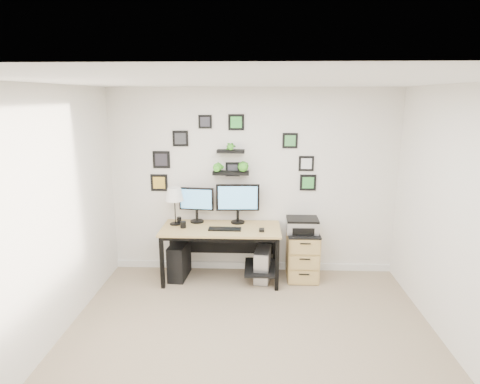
{
  "coord_description": "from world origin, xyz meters",
  "views": [
    {
      "loc": [
        0.05,
        -3.5,
        2.48
      ],
      "look_at": [
        -0.17,
        1.83,
        1.2
      ],
      "focal_mm": 30.0,
      "sensor_mm": 36.0,
      "label": 1
    }
  ],
  "objects_px": {
    "file_cabinet": "(302,255)",
    "printer": "(302,225)",
    "monitor_right": "(238,200)",
    "table_lamp": "(174,195)",
    "monitor_left": "(196,202)",
    "pc_tower_black": "(179,260)",
    "mug": "(183,225)",
    "desk": "(224,235)",
    "pc_tower_grey": "(263,264)"
  },
  "relations": [
    {
      "from": "desk",
      "to": "monitor_left",
      "type": "bearing_deg",
      "value": 153.98
    },
    {
      "from": "printer",
      "to": "pc_tower_black",
      "type": "bearing_deg",
      "value": -178.26
    },
    {
      "from": "monitor_left",
      "to": "pc_tower_black",
      "type": "relative_size",
      "value": 1.01
    },
    {
      "from": "desk",
      "to": "table_lamp",
      "type": "distance_m",
      "value": 0.87
    },
    {
      "from": "file_cabinet",
      "to": "printer",
      "type": "xyz_separation_m",
      "value": [
        -0.02,
        0.01,
        0.43
      ]
    },
    {
      "from": "desk",
      "to": "pc_tower_black",
      "type": "height_order",
      "value": "desk"
    },
    {
      "from": "monitor_right",
      "to": "mug",
      "type": "distance_m",
      "value": 0.82
    },
    {
      "from": "pc_tower_grey",
      "to": "table_lamp",
      "type": "bearing_deg",
      "value": 174.8
    },
    {
      "from": "table_lamp",
      "to": "printer",
      "type": "relative_size",
      "value": 1.22
    },
    {
      "from": "monitor_right",
      "to": "table_lamp",
      "type": "xyz_separation_m",
      "value": [
        -0.86,
        -0.09,
        0.09
      ]
    },
    {
      "from": "mug",
      "to": "table_lamp",
      "type": "bearing_deg",
      "value": 132.24
    },
    {
      "from": "printer",
      "to": "desk",
      "type": "bearing_deg",
      "value": -176.52
    },
    {
      "from": "monitor_right",
      "to": "pc_tower_black",
      "type": "distance_m",
      "value": 1.18
    },
    {
      "from": "mug",
      "to": "pc_tower_black",
      "type": "bearing_deg",
      "value": 139.34
    },
    {
      "from": "desk",
      "to": "monitor_right",
      "type": "relative_size",
      "value": 2.68
    },
    {
      "from": "mug",
      "to": "monitor_left",
      "type": "bearing_deg",
      "value": 59.4
    },
    {
      "from": "monitor_right",
      "to": "file_cabinet",
      "type": "height_order",
      "value": "monitor_right"
    },
    {
      "from": "monitor_right",
      "to": "mug",
      "type": "bearing_deg",
      "value": -161.81
    },
    {
      "from": "monitor_right",
      "to": "file_cabinet",
      "type": "bearing_deg",
      "value": -7.58
    },
    {
      "from": "table_lamp",
      "to": "pc_tower_black",
      "type": "xyz_separation_m",
      "value": [
        0.05,
        -0.07,
        -0.92
      ]
    },
    {
      "from": "desk",
      "to": "pc_tower_black",
      "type": "relative_size",
      "value": 3.26
    },
    {
      "from": "mug",
      "to": "pc_tower_black",
      "type": "xyz_separation_m",
      "value": [
        -0.09,
        0.07,
        -0.55
      ]
    },
    {
      "from": "monitor_left",
      "to": "printer",
      "type": "height_order",
      "value": "monitor_left"
    },
    {
      "from": "monitor_right",
      "to": "printer",
      "type": "bearing_deg",
      "value": -7.3
    },
    {
      "from": "monitor_left",
      "to": "table_lamp",
      "type": "xyz_separation_m",
      "value": [
        -0.28,
        -0.11,
        0.12
      ]
    },
    {
      "from": "table_lamp",
      "to": "pc_tower_grey",
      "type": "bearing_deg",
      "value": -5.2
    },
    {
      "from": "table_lamp",
      "to": "file_cabinet",
      "type": "height_order",
      "value": "table_lamp"
    },
    {
      "from": "monitor_right",
      "to": "mug",
      "type": "height_order",
      "value": "monitor_right"
    },
    {
      "from": "monitor_left",
      "to": "table_lamp",
      "type": "height_order",
      "value": "table_lamp"
    },
    {
      "from": "monitor_left",
      "to": "pc_tower_black",
      "type": "bearing_deg",
      "value": -142.82
    },
    {
      "from": "table_lamp",
      "to": "printer",
      "type": "distance_m",
      "value": 1.79
    },
    {
      "from": "pc_tower_grey",
      "to": "monitor_right",
      "type": "bearing_deg",
      "value": 149.9
    },
    {
      "from": "monitor_left",
      "to": "printer",
      "type": "bearing_deg",
      "value": -4.99
    },
    {
      "from": "pc_tower_grey",
      "to": "printer",
      "type": "distance_m",
      "value": 0.77
    },
    {
      "from": "table_lamp",
      "to": "mug",
      "type": "height_order",
      "value": "table_lamp"
    },
    {
      "from": "pc_tower_grey",
      "to": "printer",
      "type": "xyz_separation_m",
      "value": [
        0.53,
        0.09,
        0.55
      ]
    },
    {
      "from": "desk",
      "to": "pc_tower_black",
      "type": "bearing_deg",
      "value": 178.79
    },
    {
      "from": "pc_tower_black",
      "to": "pc_tower_grey",
      "type": "xyz_separation_m",
      "value": [
        1.16,
        -0.04,
        -0.02
      ]
    },
    {
      "from": "desk",
      "to": "table_lamp",
      "type": "bearing_deg",
      "value": 172.83
    },
    {
      "from": "table_lamp",
      "to": "pc_tower_grey",
      "type": "height_order",
      "value": "table_lamp"
    },
    {
      "from": "desk",
      "to": "pc_tower_black",
      "type": "distance_m",
      "value": 0.74
    },
    {
      "from": "table_lamp",
      "to": "file_cabinet",
      "type": "xyz_separation_m",
      "value": [
        1.76,
        -0.03,
        -0.83
      ]
    },
    {
      "from": "table_lamp",
      "to": "printer",
      "type": "bearing_deg",
      "value": -0.66
    },
    {
      "from": "desk",
      "to": "monitor_left",
      "type": "xyz_separation_m",
      "value": [
        -0.39,
        0.19,
        0.41
      ]
    },
    {
      "from": "file_cabinet",
      "to": "printer",
      "type": "height_order",
      "value": "printer"
    },
    {
      "from": "monitor_right",
      "to": "monitor_left",
      "type": "bearing_deg",
      "value": 178.58
    },
    {
      "from": "monitor_left",
      "to": "pc_tower_grey",
      "type": "relative_size",
      "value": 1.06
    },
    {
      "from": "monitor_right",
      "to": "pc_tower_black",
      "type": "height_order",
      "value": "monitor_right"
    },
    {
      "from": "mug",
      "to": "pc_tower_black",
      "type": "distance_m",
      "value": 0.56
    },
    {
      "from": "mug",
      "to": "file_cabinet",
      "type": "xyz_separation_m",
      "value": [
        1.63,
        0.12,
        -0.46
      ]
    }
  ]
}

